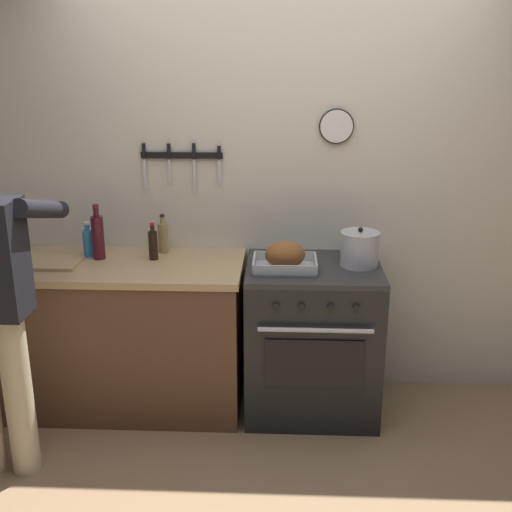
# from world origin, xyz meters

# --- Properties ---
(wall_back) EXTENTS (6.00, 0.13, 2.60)m
(wall_back) POSITION_xyz_m (0.00, 1.35, 1.30)
(wall_back) COLOR beige
(wall_back) RESTS_ON ground
(counter_block) EXTENTS (2.03, 0.65, 0.90)m
(counter_block) POSITION_xyz_m (-1.21, 0.99, 0.46)
(counter_block) COLOR brown
(counter_block) RESTS_ON ground
(stove) EXTENTS (0.76, 0.67, 0.90)m
(stove) POSITION_xyz_m (0.22, 0.99, 0.45)
(stove) COLOR black
(stove) RESTS_ON ground
(roasting_pan) EXTENTS (0.35, 0.26, 0.16)m
(roasting_pan) POSITION_xyz_m (0.05, 0.92, 0.97)
(roasting_pan) COLOR #B7B7BC
(roasting_pan) RESTS_ON stove
(stock_pot) EXTENTS (0.22, 0.22, 0.22)m
(stock_pot) POSITION_xyz_m (0.47, 1.01, 1.00)
(stock_pot) COLOR #B7B7BC
(stock_pot) RESTS_ON stove
(cutting_board) EXTENTS (0.36, 0.24, 0.02)m
(cutting_board) POSITION_xyz_m (-1.29, 0.94, 0.91)
(cutting_board) COLOR tan
(cutting_board) RESTS_ON counter_block
(bottle_vinegar) EXTENTS (0.06, 0.06, 0.23)m
(bottle_vinegar) POSITION_xyz_m (-0.68, 1.20, 1.00)
(bottle_vinegar) COLOR #997F4C
(bottle_vinegar) RESTS_ON counter_block
(bottle_dish_soap) EXTENTS (0.06, 0.06, 0.21)m
(bottle_dish_soap) POSITION_xyz_m (-1.10, 1.11, 0.99)
(bottle_dish_soap) COLOR #338CCC
(bottle_dish_soap) RESTS_ON counter_block
(bottle_soy_sauce) EXTENTS (0.05, 0.05, 0.22)m
(bottle_soy_sauce) POSITION_xyz_m (-0.71, 1.07, 0.99)
(bottle_soy_sauce) COLOR black
(bottle_soy_sauce) RESTS_ON counter_block
(bottle_wine_red) EXTENTS (0.07, 0.07, 0.32)m
(bottle_wine_red) POSITION_xyz_m (-1.03, 1.07, 1.04)
(bottle_wine_red) COLOR #47141E
(bottle_wine_red) RESTS_ON counter_block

